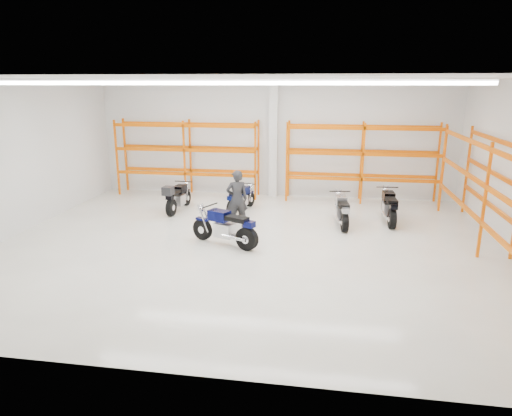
% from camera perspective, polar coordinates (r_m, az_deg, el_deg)
% --- Properties ---
extents(ground, '(14.00, 14.00, 0.00)m').
position_cam_1_polar(ground, '(12.86, -1.02, -4.59)').
color(ground, beige).
rests_on(ground, ground).
extents(room_shell, '(14.02, 12.02, 4.51)m').
position_cam_1_polar(room_shell, '(12.16, -1.07, 10.14)').
color(room_shell, silver).
rests_on(room_shell, ground).
extents(motorcycle_main, '(2.06, 1.09, 1.08)m').
position_cam_1_polar(motorcycle_main, '(12.67, -3.67, -2.53)').
color(motorcycle_main, black).
rests_on(motorcycle_main, ground).
extents(motorcycle_back_a, '(0.66, 2.07, 1.06)m').
position_cam_1_polar(motorcycle_back_a, '(16.20, -9.87, 1.27)').
color(motorcycle_back_a, black).
rests_on(motorcycle_back_a, ground).
extents(motorcycle_back_b, '(0.83, 1.83, 0.92)m').
position_cam_1_polar(motorcycle_back_b, '(16.02, -1.99, 1.06)').
color(motorcycle_back_b, black).
rests_on(motorcycle_back_b, ground).
extents(motorcycle_back_c, '(0.67, 2.03, 1.00)m').
position_cam_1_polar(motorcycle_back_c, '(14.68, 10.66, -0.40)').
color(motorcycle_back_c, black).
rests_on(motorcycle_back_c, ground).
extents(motorcycle_back_d, '(0.71, 2.15, 1.05)m').
position_cam_1_polar(motorcycle_back_d, '(15.37, 16.28, 0.05)').
color(motorcycle_back_d, black).
rests_on(motorcycle_back_d, ground).
extents(standing_man, '(0.78, 0.64, 1.83)m').
position_cam_1_polar(standing_man, '(14.14, -2.40, 1.12)').
color(standing_man, black).
rests_on(standing_man, ground).
extents(structural_column, '(0.32, 0.32, 4.50)m').
position_cam_1_polar(structural_column, '(17.98, 2.19, 8.52)').
color(structural_column, white).
rests_on(structural_column, ground).
extents(pallet_racking_back_left, '(5.67, 0.87, 3.00)m').
position_cam_1_polar(pallet_racking_back_left, '(18.42, -8.59, 7.07)').
color(pallet_racking_back_left, '#D85E00').
rests_on(pallet_racking_back_left, ground).
extents(pallet_racking_back_right, '(5.67, 0.87, 3.00)m').
position_cam_1_polar(pallet_racking_back_right, '(17.62, 13.16, 6.47)').
color(pallet_racking_back_right, '#D85E00').
rests_on(pallet_racking_back_right, ground).
extents(pallet_racking_side, '(0.87, 9.07, 3.00)m').
position_cam_1_polar(pallet_racking_side, '(12.94, 28.51, 2.00)').
color(pallet_racking_side, '#D85E00').
rests_on(pallet_racking_side, ground).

